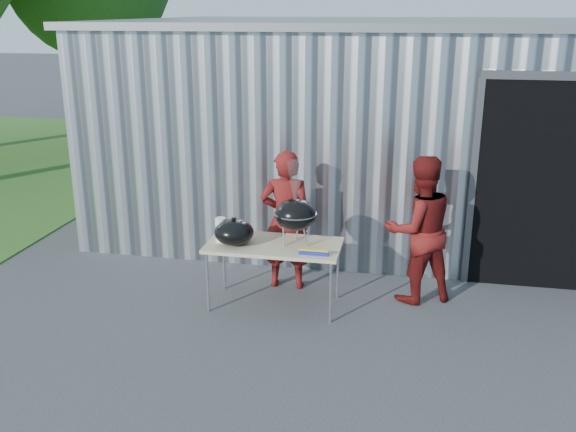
% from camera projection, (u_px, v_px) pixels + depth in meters
% --- Properties ---
extents(ground, '(80.00, 80.00, 0.00)m').
position_uv_depth(ground, '(275.00, 328.00, 6.86)').
color(ground, '#37373A').
extents(building, '(8.20, 6.20, 3.10)m').
position_uv_depth(building, '(389.00, 119.00, 10.49)').
color(building, silver).
rests_on(building, ground).
extents(folding_table, '(1.50, 0.75, 0.75)m').
position_uv_depth(folding_table, '(274.00, 247.00, 7.19)').
color(folding_table, tan).
rests_on(folding_table, ground).
extents(kettle_grill, '(0.47, 0.47, 0.94)m').
position_uv_depth(kettle_grill, '(296.00, 208.00, 7.05)').
color(kettle_grill, black).
rests_on(kettle_grill, folding_table).
extents(grill_lid, '(0.44, 0.44, 0.32)m').
position_uv_depth(grill_lid, '(234.00, 232.00, 7.12)').
color(grill_lid, black).
rests_on(grill_lid, folding_table).
extents(paper_towels, '(0.12, 0.12, 0.28)m').
position_uv_depth(paper_towels, '(221.00, 230.00, 7.20)').
color(paper_towels, white).
rests_on(paper_towels, folding_table).
extents(white_tub, '(0.20, 0.15, 0.10)m').
position_uv_depth(white_tub, '(231.00, 232.00, 7.42)').
color(white_tub, white).
rests_on(white_tub, folding_table).
extents(foil_box, '(0.32, 0.06, 0.06)m').
position_uv_depth(foil_box, '(314.00, 252.00, 6.84)').
color(foil_box, '#191FA2').
rests_on(foil_box, folding_table).
extents(person_cook, '(0.65, 0.45, 1.70)m').
position_uv_depth(person_cook, '(286.00, 220.00, 7.66)').
color(person_cook, '#601211').
rests_on(person_cook, ground).
extents(person_bystander, '(1.04, 0.95, 1.72)m').
position_uv_depth(person_bystander, '(419.00, 230.00, 7.30)').
color(person_bystander, '#601211').
rests_on(person_bystander, ground).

